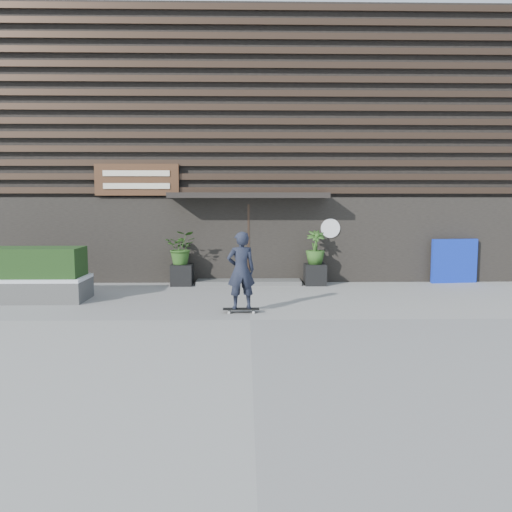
{
  "coord_description": "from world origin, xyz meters",
  "views": [
    {
      "loc": [
        -0.09,
        -10.16,
        2.35
      ],
      "look_at": [
        0.16,
        1.85,
        1.1
      ],
      "focal_mm": 36.14,
      "sensor_mm": 36.0,
      "label": 1
    }
  ],
  "objects_px": {
    "planter_pot_right": "(315,274)",
    "skateboarder": "(241,271)",
    "raised_bed": "(13,290)",
    "blue_tarp": "(454,261)",
    "planter_pot_left": "(182,275)"
  },
  "relations": [
    {
      "from": "planter_pot_right",
      "to": "skateboarder",
      "type": "bearing_deg",
      "value": -119.18
    },
    {
      "from": "planter_pot_right",
      "to": "skateboarder",
      "type": "relative_size",
      "value": 0.34
    },
    {
      "from": "skateboarder",
      "to": "raised_bed",
      "type": "bearing_deg",
      "value": 164.59
    },
    {
      "from": "raised_bed",
      "to": "skateboarder",
      "type": "relative_size",
      "value": 2.01
    },
    {
      "from": "planter_pot_right",
      "to": "raised_bed",
      "type": "bearing_deg",
      "value": -163.68
    },
    {
      "from": "planter_pot_right",
      "to": "blue_tarp",
      "type": "distance_m",
      "value": 4.16
    },
    {
      "from": "planter_pot_right",
      "to": "skateboarder",
      "type": "height_order",
      "value": "skateboarder"
    },
    {
      "from": "raised_bed",
      "to": "skateboarder",
      "type": "distance_m",
      "value": 5.74
    },
    {
      "from": "planter_pot_left",
      "to": "blue_tarp",
      "type": "height_order",
      "value": "blue_tarp"
    },
    {
      "from": "planter_pot_left",
      "to": "planter_pot_right",
      "type": "xyz_separation_m",
      "value": [
        3.8,
        0.0,
        0.0
      ]
    },
    {
      "from": "planter_pot_right",
      "to": "raised_bed",
      "type": "distance_m",
      "value": 7.9
    },
    {
      "from": "planter_pot_left",
      "to": "blue_tarp",
      "type": "bearing_deg",
      "value": 2.17
    },
    {
      "from": "skateboarder",
      "to": "planter_pot_right",
      "type": "bearing_deg",
      "value": 60.82
    },
    {
      "from": "planter_pot_left",
      "to": "raised_bed",
      "type": "xyz_separation_m",
      "value": [
        -3.78,
        -2.22,
        -0.05
      ]
    },
    {
      "from": "planter_pot_right",
      "to": "raised_bed",
      "type": "relative_size",
      "value": 0.17
    }
  ]
}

